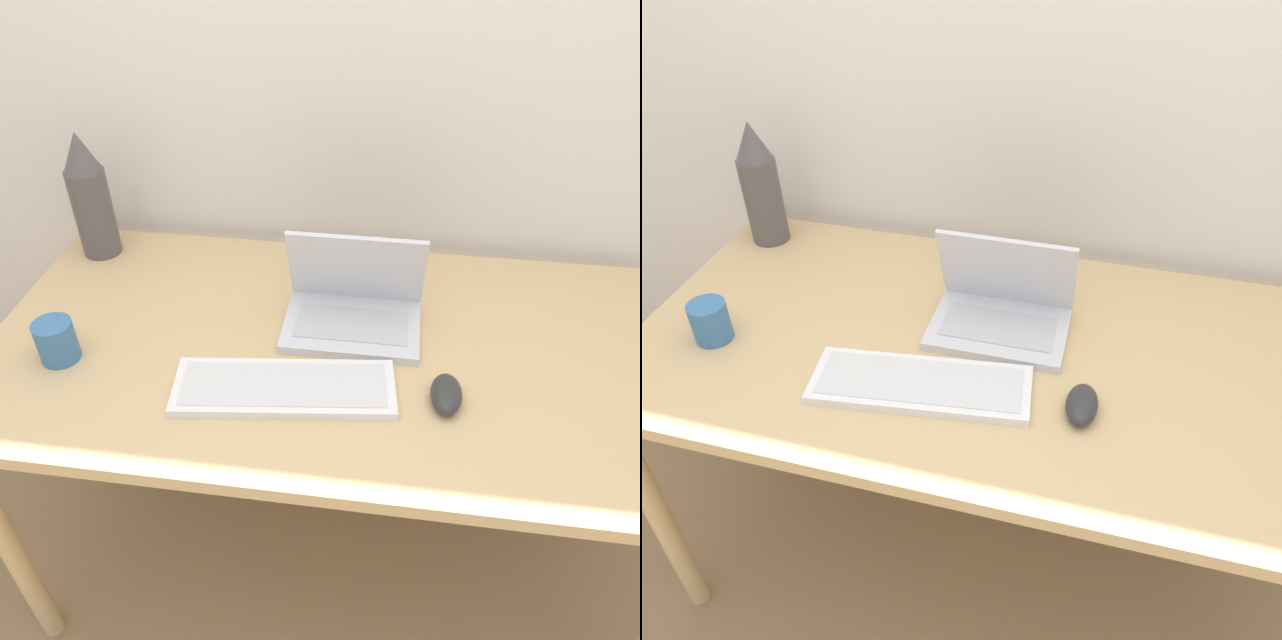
% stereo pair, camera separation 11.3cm
% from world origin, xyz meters
% --- Properties ---
extents(wall_back, '(6.00, 0.05, 2.50)m').
position_xyz_m(wall_back, '(0.00, 0.83, 1.25)').
color(wall_back, silver).
rests_on(wall_back, ground_plane).
extents(desk, '(1.47, 0.77, 0.77)m').
position_xyz_m(desk, '(0.00, 0.38, 0.68)').
color(desk, tan).
rests_on(desk, ground_plane).
extents(laptop, '(0.29, 0.21, 0.21)m').
position_xyz_m(laptop, '(0.03, 0.46, 0.81)').
color(laptop, silver).
rests_on(laptop, desk).
extents(keyboard, '(0.44, 0.20, 0.02)m').
position_xyz_m(keyboard, '(-0.08, 0.23, 0.78)').
color(keyboard, white).
rests_on(keyboard, desk).
extents(mouse, '(0.06, 0.11, 0.04)m').
position_xyz_m(mouse, '(0.22, 0.24, 0.79)').
color(mouse, '#2D2D2D').
rests_on(mouse, desk).
extents(vase, '(0.09, 0.09, 0.32)m').
position_xyz_m(vase, '(-0.63, 0.66, 0.92)').
color(vase, '#514C4C').
rests_on(vase, desk).
extents(mug, '(0.08, 0.08, 0.09)m').
position_xyz_m(mug, '(-0.55, 0.26, 0.81)').
color(mug, teal).
rests_on(mug, desk).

